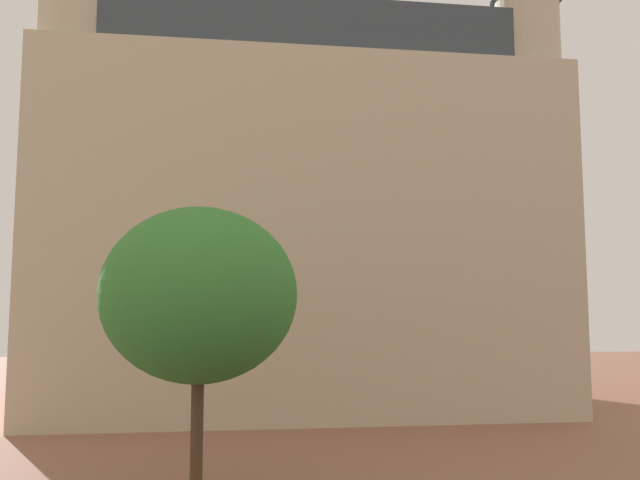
% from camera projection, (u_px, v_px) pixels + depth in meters
% --- Properties ---
extents(landmark_building, '(22.69, 14.74, 32.06)m').
position_uv_depth(landmark_building, '(295.00, 213.00, 33.39)').
color(landmark_building, beige).
rests_on(landmark_building, ground_plane).
extents(tree_curb_far, '(4.58, 4.58, 6.85)m').
position_uv_depth(tree_curb_far, '(199.00, 295.00, 15.72)').
color(tree_curb_far, '#4C3823').
rests_on(tree_curb_far, ground_plane).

